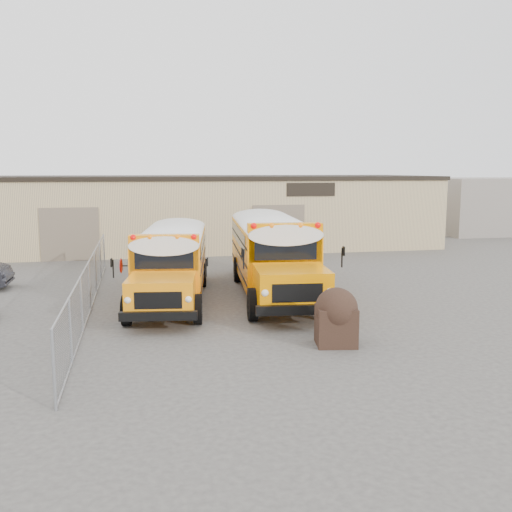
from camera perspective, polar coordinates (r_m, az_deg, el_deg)
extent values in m
plane|color=#44423F|center=(19.25, 1.27, -6.67)|extent=(120.00, 120.00, 0.00)
cube|color=#D1B881|center=(38.43, -5.35, 4.37)|extent=(30.00, 10.00, 4.50)
cube|color=black|center=(38.33, -5.40, 7.80)|extent=(30.20, 10.20, 0.25)
cube|color=black|center=(34.61, 5.53, 6.64)|extent=(3.00, 0.08, 0.80)
cube|color=#736352|center=(33.50, -18.11, 2.07)|extent=(3.20, 0.08, 3.00)
cube|color=#736352|center=(34.25, 2.26, 2.63)|extent=(3.20, 0.08, 3.00)
cylinder|color=gray|center=(12.94, -19.57, -10.72)|extent=(0.07, 0.07, 1.80)
cylinder|color=gray|center=(15.78, -18.07, -7.16)|extent=(0.07, 0.07, 1.80)
cylinder|color=gray|center=(18.67, -17.05, -4.69)|extent=(0.07, 0.07, 1.80)
cylinder|color=gray|center=(21.59, -16.31, -2.88)|extent=(0.07, 0.07, 1.80)
cylinder|color=gray|center=(24.53, -15.74, -1.50)|extent=(0.07, 0.07, 1.80)
cylinder|color=gray|center=(27.49, -15.30, -0.42)|extent=(0.07, 0.07, 1.80)
cylinder|color=gray|center=(30.45, -14.95, 0.45)|extent=(0.07, 0.07, 1.80)
cylinder|color=gray|center=(21.44, -16.41, -0.57)|extent=(0.05, 18.00, 0.05)
cylinder|color=gray|center=(21.77, -16.21, -5.07)|extent=(0.05, 18.00, 0.05)
cube|color=gray|center=(21.59, -16.31, -2.88)|extent=(0.02, 18.00, 1.70)
cube|color=gray|center=(50.71, 22.26, 4.73)|extent=(10.00, 8.00, 4.40)
cube|color=orange|center=(29.28, -7.39, 1.56)|extent=(3.44, 7.69, 2.00)
cube|color=orange|center=(24.61, -8.08, -0.83)|extent=(2.42, 2.42, 1.12)
cube|color=black|center=(25.56, -7.94, 1.79)|extent=(1.99, 0.33, 0.73)
cube|color=white|center=(29.17, -7.44, 3.80)|extent=(3.45, 7.77, 0.39)
cube|color=orange|center=(25.71, -7.93, 3.22)|extent=(2.44, 0.81, 0.35)
sphere|color=#E50705|center=(25.58, -10.27, 3.40)|extent=(0.20, 0.20, 0.20)
sphere|color=#E50705|center=(25.42, -5.66, 3.46)|extent=(0.20, 0.20, 0.20)
sphere|color=orange|center=(25.52, -9.01, 3.42)|extent=(0.20, 0.20, 0.20)
sphere|color=orange|center=(25.45, -6.94, 3.44)|extent=(0.20, 0.20, 0.20)
cube|color=black|center=(23.56, -8.27, -2.35)|extent=(2.40, 0.54, 0.27)
cube|color=black|center=(33.13, -6.95, 0.84)|extent=(2.40, 0.52, 0.27)
cube|color=black|center=(29.29, -7.39, 1.42)|extent=(3.45, 7.55, 0.06)
cube|color=black|center=(29.51, -7.38, 2.71)|extent=(3.30, 6.54, 0.61)
cylinder|color=black|center=(24.93, -10.70, -2.08)|extent=(0.41, 1.04, 1.02)
cylinder|color=black|center=(24.76, -5.35, -2.05)|extent=(0.41, 1.04, 1.02)
cylinder|color=black|center=(30.98, -9.33, 0.03)|extent=(0.41, 1.04, 1.02)
cylinder|color=black|center=(30.84, -5.02, 0.07)|extent=(0.41, 1.04, 1.02)
cylinder|color=#BF0505|center=(26.92, -11.27, 1.11)|extent=(0.10, 0.55, 0.55)
cube|color=orange|center=(30.80, -0.14, 2.30)|extent=(3.49, 8.50, 2.23)
cube|color=orange|center=(25.61, 1.10, -0.10)|extent=(2.61, 2.61, 1.25)
cube|color=black|center=(26.67, 0.77, 2.67)|extent=(2.23, 0.28, 0.82)
cube|color=white|center=(30.69, -0.15, 4.68)|extent=(3.50, 8.59, 0.44)
cube|color=orange|center=(26.85, 0.71, 4.18)|extent=(2.71, 0.79, 0.39)
sphere|color=#E50705|center=(26.48, -1.69, 4.40)|extent=(0.22, 0.22, 0.22)
sphere|color=#E50705|center=(26.76, 3.22, 4.43)|extent=(0.22, 0.22, 0.22)
sphere|color=orange|center=(26.54, -0.33, 4.41)|extent=(0.22, 0.22, 0.22)
sphere|color=orange|center=(26.66, 1.88, 4.43)|extent=(0.22, 0.22, 0.22)
cube|color=black|center=(24.43, 1.47, -1.70)|extent=(2.68, 0.49, 0.31)
cube|color=black|center=(35.07, -0.86, 1.45)|extent=(2.68, 0.47, 0.31)
cube|color=black|center=(30.81, -0.14, 2.15)|extent=(3.52, 8.34, 0.07)
cube|color=black|center=(31.06, -0.21, 3.52)|extent=(3.40, 7.20, 0.68)
cylinder|color=black|center=(25.70, -1.81, -1.49)|extent=(0.41, 1.16, 1.13)
cylinder|color=black|center=(26.02, 3.89, -1.38)|extent=(0.41, 1.16, 1.13)
cylinder|color=black|center=(32.48, -2.72, 0.63)|extent=(0.41, 1.16, 1.13)
cylinder|color=black|center=(32.73, 1.81, 0.70)|extent=(0.41, 1.16, 1.13)
cube|color=black|center=(16.89, 8.00, -6.94)|extent=(1.29, 1.19, 1.14)
sphere|color=black|center=(16.76, 8.04, -5.26)|extent=(1.25, 1.25, 1.25)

